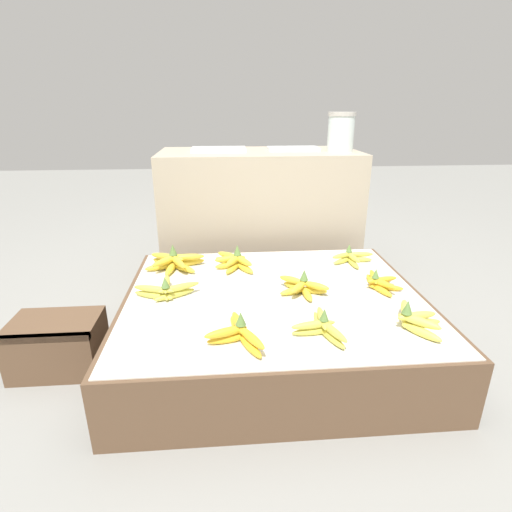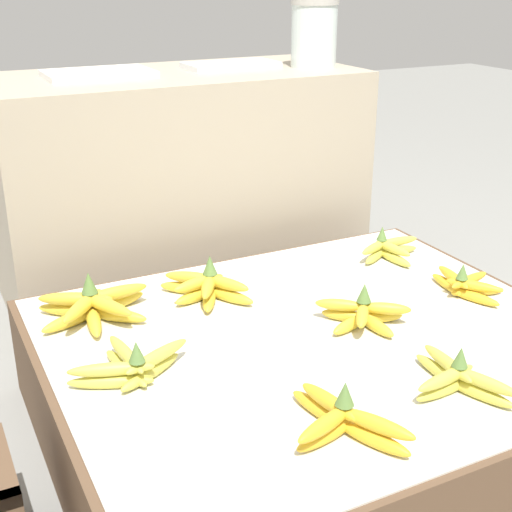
{
  "view_description": "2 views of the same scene",
  "coord_description": "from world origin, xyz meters",
  "px_view_note": "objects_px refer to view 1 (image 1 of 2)",
  "views": [
    {
      "loc": [
        -0.18,
        -1.38,
        0.93
      ],
      "look_at": [
        -0.06,
        0.15,
        0.35
      ],
      "focal_mm": 28.0,
      "sensor_mm": 36.0,
      "label": 1
    },
    {
      "loc": [
        -0.73,
        -1.15,
        0.98
      ],
      "look_at": [
        -0.1,
        0.11,
        0.41
      ],
      "focal_mm": 50.0,
      "sensor_mm": 36.0,
      "label": 2
    }
  ],
  "objects_px": {
    "banana_bunch_back_midleft": "(234,261)",
    "banana_bunch_back_right": "(352,258)",
    "banana_bunch_back_left": "(174,262)",
    "foam_tray_white": "(219,149)",
    "banana_bunch_middle_midright": "(302,287)",
    "wooden_crate": "(57,344)",
    "banana_bunch_front_midleft": "(239,333)",
    "banana_bunch_middle_right": "(379,282)",
    "glass_jar": "(341,132)",
    "banana_bunch_front_right": "(414,319)",
    "banana_bunch_middle_left": "(166,290)",
    "banana_bunch_front_midright": "(322,326)"
  },
  "relations": [
    {
      "from": "wooden_crate",
      "to": "banana_bunch_middle_right",
      "type": "xyz_separation_m",
      "value": [
        1.24,
        0.08,
        0.17
      ]
    },
    {
      "from": "banana_bunch_back_midleft",
      "to": "banana_bunch_back_right",
      "type": "relative_size",
      "value": 1.01
    },
    {
      "from": "wooden_crate",
      "to": "foam_tray_white",
      "type": "height_order",
      "value": "foam_tray_white"
    },
    {
      "from": "wooden_crate",
      "to": "banana_bunch_back_left",
      "type": "distance_m",
      "value": 0.57
    },
    {
      "from": "banana_bunch_front_midright",
      "to": "foam_tray_white",
      "type": "bearing_deg",
      "value": 105.02
    },
    {
      "from": "banana_bunch_front_midleft",
      "to": "banana_bunch_front_midright",
      "type": "xyz_separation_m",
      "value": [
        0.27,
        0.02,
        -0.0
      ]
    },
    {
      "from": "banana_bunch_middle_left",
      "to": "foam_tray_white",
      "type": "xyz_separation_m",
      "value": [
        0.21,
        0.88,
        0.43
      ]
    },
    {
      "from": "banana_bunch_middle_right",
      "to": "glass_jar",
      "type": "relative_size",
      "value": 1.04
    },
    {
      "from": "wooden_crate",
      "to": "banana_bunch_front_midright",
      "type": "bearing_deg",
      "value": -14.22
    },
    {
      "from": "banana_bunch_middle_midright",
      "to": "banana_bunch_back_midleft",
      "type": "xyz_separation_m",
      "value": [
        -0.25,
        0.28,
        0.0
      ]
    },
    {
      "from": "banana_bunch_middle_midright",
      "to": "glass_jar",
      "type": "distance_m",
      "value": 1.03
    },
    {
      "from": "wooden_crate",
      "to": "glass_jar",
      "type": "height_order",
      "value": "glass_jar"
    },
    {
      "from": "banana_bunch_middle_midright",
      "to": "banana_bunch_front_midleft",
      "type": "bearing_deg",
      "value": -129.47
    },
    {
      "from": "banana_bunch_middle_left",
      "to": "banana_bunch_back_midleft",
      "type": "distance_m",
      "value": 0.38
    },
    {
      "from": "foam_tray_white",
      "to": "banana_bunch_back_left",
      "type": "bearing_deg",
      "value": -109.11
    },
    {
      "from": "banana_bunch_front_right",
      "to": "banana_bunch_middle_left",
      "type": "relative_size",
      "value": 0.91
    },
    {
      "from": "banana_bunch_front_right",
      "to": "banana_bunch_back_left",
      "type": "relative_size",
      "value": 0.88
    },
    {
      "from": "banana_bunch_front_midright",
      "to": "banana_bunch_front_midleft",
      "type": "bearing_deg",
      "value": -175.77
    },
    {
      "from": "wooden_crate",
      "to": "banana_bunch_back_right",
      "type": "xyz_separation_m",
      "value": [
        1.21,
        0.36,
        0.17
      ]
    },
    {
      "from": "glass_jar",
      "to": "banana_bunch_front_right",
      "type": "bearing_deg",
      "value": -91.47
    },
    {
      "from": "glass_jar",
      "to": "foam_tray_white",
      "type": "relative_size",
      "value": 0.69
    },
    {
      "from": "banana_bunch_front_midright",
      "to": "glass_jar",
      "type": "bearing_deg",
      "value": 73.06
    },
    {
      "from": "banana_bunch_back_left",
      "to": "foam_tray_white",
      "type": "bearing_deg",
      "value": 70.89
    },
    {
      "from": "banana_bunch_back_left",
      "to": "banana_bunch_middle_right",
      "type": "bearing_deg",
      "value": -18.07
    },
    {
      "from": "banana_bunch_back_right",
      "to": "glass_jar",
      "type": "relative_size",
      "value": 1.0
    },
    {
      "from": "wooden_crate",
      "to": "banana_bunch_middle_right",
      "type": "distance_m",
      "value": 1.25
    },
    {
      "from": "wooden_crate",
      "to": "foam_tray_white",
      "type": "bearing_deg",
      "value": 57.55
    },
    {
      "from": "banana_bunch_front_midright",
      "to": "banana_bunch_front_right",
      "type": "relative_size",
      "value": 1.01
    },
    {
      "from": "wooden_crate",
      "to": "banana_bunch_middle_midright",
      "type": "relative_size",
      "value": 1.63
    },
    {
      "from": "banana_bunch_front_right",
      "to": "banana_bunch_front_midleft",
      "type": "bearing_deg",
      "value": -176.45
    },
    {
      "from": "banana_bunch_middle_midright",
      "to": "banana_bunch_middle_right",
      "type": "height_order",
      "value": "banana_bunch_middle_midright"
    },
    {
      "from": "banana_bunch_front_midleft",
      "to": "banana_bunch_front_right",
      "type": "height_order",
      "value": "banana_bunch_front_right"
    },
    {
      "from": "banana_bunch_front_midright",
      "to": "foam_tray_white",
      "type": "distance_m",
      "value": 1.31
    },
    {
      "from": "wooden_crate",
      "to": "banana_bunch_back_right",
      "type": "relative_size",
      "value": 1.53
    },
    {
      "from": "banana_bunch_back_midleft",
      "to": "glass_jar",
      "type": "bearing_deg",
      "value": 41.66
    },
    {
      "from": "banana_bunch_back_midleft",
      "to": "foam_tray_white",
      "type": "height_order",
      "value": "foam_tray_white"
    },
    {
      "from": "banana_bunch_middle_midright",
      "to": "banana_bunch_middle_right",
      "type": "xyz_separation_m",
      "value": [
        0.32,
        0.02,
        -0.0
      ]
    },
    {
      "from": "banana_bunch_middle_midright",
      "to": "banana_bunch_middle_right",
      "type": "bearing_deg",
      "value": 4.48
    },
    {
      "from": "banana_bunch_back_left",
      "to": "banana_bunch_back_midleft",
      "type": "relative_size",
      "value": 1.28
    },
    {
      "from": "banana_bunch_middle_midright",
      "to": "glass_jar",
      "type": "xyz_separation_m",
      "value": [
        0.35,
        0.82,
        0.52
      ]
    },
    {
      "from": "banana_bunch_front_midright",
      "to": "banana_bunch_back_midleft",
      "type": "relative_size",
      "value": 1.13
    },
    {
      "from": "banana_bunch_front_midleft",
      "to": "banana_bunch_middle_right",
      "type": "height_order",
      "value": "banana_bunch_front_midleft"
    },
    {
      "from": "banana_bunch_back_left",
      "to": "banana_bunch_back_right",
      "type": "distance_m",
      "value": 0.81
    },
    {
      "from": "banana_bunch_middle_right",
      "to": "banana_bunch_back_left",
      "type": "distance_m",
      "value": 0.88
    },
    {
      "from": "banana_bunch_front_midright",
      "to": "banana_bunch_middle_right",
      "type": "distance_m",
      "value": 0.44
    },
    {
      "from": "banana_bunch_front_midleft",
      "to": "banana_bunch_middle_midright",
      "type": "height_order",
      "value": "banana_bunch_front_midleft"
    },
    {
      "from": "banana_bunch_middle_right",
      "to": "banana_bunch_front_midright",
      "type": "bearing_deg",
      "value": -133.99
    },
    {
      "from": "banana_bunch_front_midleft",
      "to": "glass_jar",
      "type": "bearing_deg",
      "value": 61.84
    },
    {
      "from": "banana_bunch_middle_right",
      "to": "banana_bunch_middle_midright",
      "type": "bearing_deg",
      "value": -175.52
    },
    {
      "from": "wooden_crate",
      "to": "banana_bunch_middle_midright",
      "type": "xyz_separation_m",
      "value": [
        0.92,
        0.06,
        0.17
      ]
    }
  ]
}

